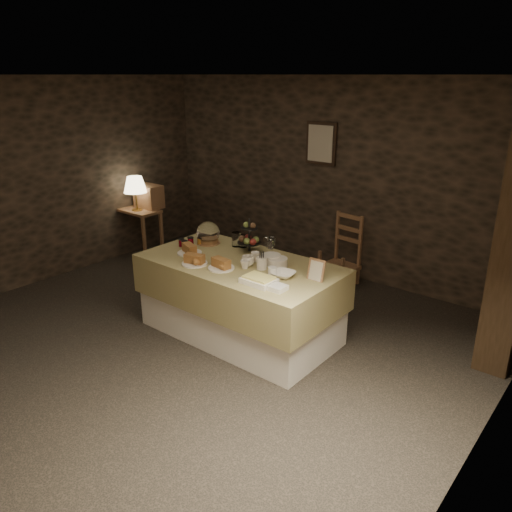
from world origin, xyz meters
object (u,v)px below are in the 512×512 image
Objects in this scene: chair at (342,253)px; fruit_stand at (249,239)px; table_lamp at (135,185)px; buffet_table at (240,293)px; console_table at (138,218)px; wine_rack at (149,196)px.

fruit_stand is at bearing -91.78° from chair.
buffet_table is at bearing -17.37° from table_lamp.
fruit_stand is (2.64, -0.59, 0.36)m from console_table.
buffet_table is at bearing -86.34° from chair.
table_lamp is 2.65m from fruit_stand.
table_lamp is 1.19× the size of wine_rack.
console_table is 1.01× the size of chair.
wine_rack is 0.58× the size of chair.
table_lamp reaches higher than fruit_stand.
fruit_stand is (2.59, -0.77, 0.06)m from wine_rack.
buffet_table is 2.87× the size of chair.
fruit_stand is at bearing -16.50° from wine_rack.
table_lamp is 0.31m from wine_rack.
table_lamp reaches higher than console_table.
chair reaches higher than console_table.
wine_rack is 1.16× the size of fruit_stand.
buffet_table is 1.91m from chair.
console_table is at bearing 167.46° from fruit_stand.
fruit_stand is (-0.13, 0.31, 0.49)m from buffet_table.
wine_rack is (0.00, 0.23, -0.21)m from table_lamp.
wine_rack is 3.00m from chair.
fruit_stand is at bearing -11.72° from table_lamp.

